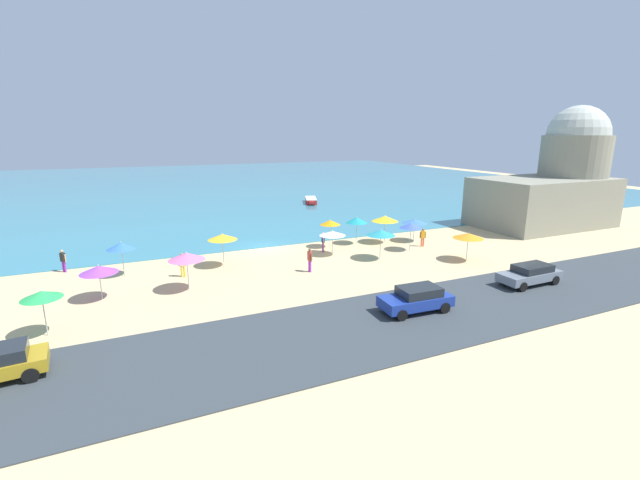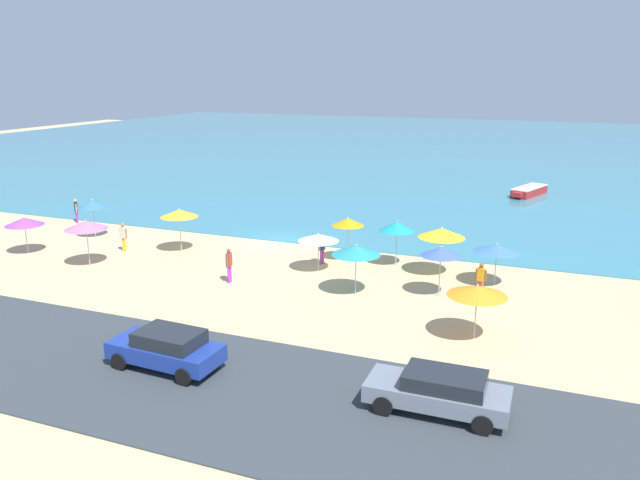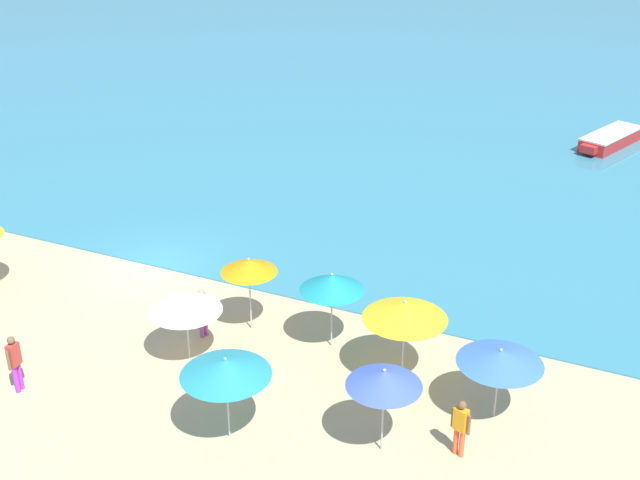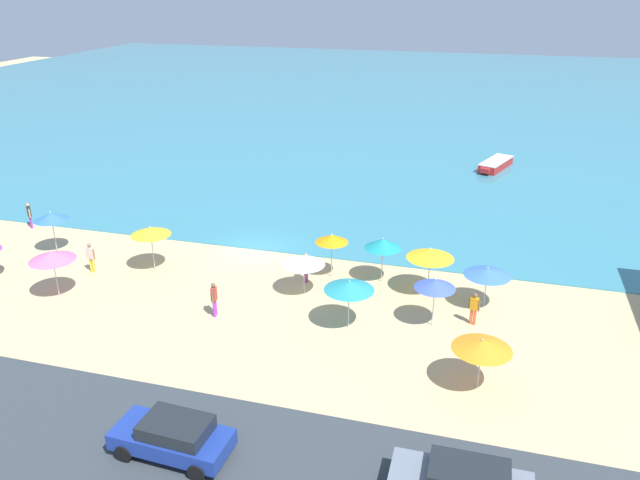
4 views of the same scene
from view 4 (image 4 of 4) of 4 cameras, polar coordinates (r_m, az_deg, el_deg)
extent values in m
plane|color=tan|center=(38.50, -5.94, -0.89)|extent=(160.00, 160.00, 0.00)
cube|color=teal|center=(89.98, 7.09, 12.96)|extent=(150.00, 110.00, 0.05)
cube|color=#343B40|center=(25.12, -21.57, -17.05)|extent=(80.00, 8.00, 0.06)
cylinder|color=#B2B2B7|center=(32.61, 14.87, -4.47)|extent=(0.05, 0.05, 1.80)
cone|color=#3E71BD|center=(32.15, 15.06, -2.82)|extent=(2.35, 2.35, 0.38)
sphere|color=silver|center=(32.06, 15.10, -2.47)|extent=(0.08, 0.08, 0.08)
cylinder|color=#B2B2B7|center=(29.71, 2.63, -6.23)|extent=(0.05, 0.05, 2.05)
cone|color=teal|center=(29.14, 2.68, -4.17)|extent=(2.38, 2.38, 0.45)
sphere|color=silver|center=(29.03, 2.69, -3.73)|extent=(0.08, 0.08, 0.08)
cylinder|color=#B2B2B7|center=(41.03, -23.12, 0.40)|extent=(0.05, 0.05, 2.07)
cone|color=blue|center=(40.61, -23.38, 1.99)|extent=(2.01, 2.01, 0.48)
sphere|color=silver|center=(40.52, -23.44, 2.34)|extent=(0.08, 0.08, 0.08)
cylinder|color=#B2B2B7|center=(34.15, 5.69, -2.23)|extent=(0.05, 0.05, 2.06)
cone|color=teal|center=(33.64, 5.78, -0.32)|extent=(2.01, 2.01, 0.52)
sphere|color=silver|center=(33.53, 5.80, 0.13)|extent=(0.08, 0.08, 0.08)
cylinder|color=#B2B2B7|center=(26.42, 14.36, -11.30)|extent=(0.05, 0.05, 1.92)
cone|color=orange|center=(25.82, 14.61, -9.25)|extent=(2.41, 2.41, 0.41)
sphere|color=silver|center=(25.69, 14.66, -8.80)|extent=(0.08, 0.08, 0.08)
cylinder|color=#B2B2B7|center=(32.80, -1.47, -3.53)|extent=(0.05, 0.05, 1.75)
cone|color=white|center=(32.36, -1.48, -1.93)|extent=(2.22, 2.22, 0.37)
sphere|color=silver|center=(32.27, -1.49, -1.58)|extent=(0.08, 0.08, 0.08)
cylinder|color=#B2B2B7|center=(34.50, 1.07, -1.76)|extent=(0.05, 0.05, 2.15)
cone|color=orange|center=(34.00, 1.08, 0.14)|extent=(1.82, 1.82, 0.43)
sphere|color=silver|center=(33.90, 1.09, 0.51)|extent=(0.08, 0.08, 0.08)
cylinder|color=#B2B2B7|center=(30.29, 10.32, -5.99)|extent=(0.05, 0.05, 2.07)
cone|color=blue|center=(29.73, 10.48, -3.96)|extent=(1.95, 1.95, 0.43)
sphere|color=silver|center=(29.62, 10.52, -3.54)|extent=(0.08, 0.08, 0.08)
cylinder|color=#B2B2B7|center=(33.17, 9.91, -3.21)|extent=(0.05, 0.05, 2.12)
cone|color=yellow|center=(32.64, 10.06, -1.22)|extent=(2.47, 2.47, 0.50)
sphere|color=silver|center=(32.53, 10.10, -0.76)|extent=(0.08, 0.08, 0.08)
cylinder|color=#B2B2B7|center=(35.20, -22.99, -3.20)|extent=(0.05, 0.05, 2.14)
cone|color=pink|center=(34.70, -23.30, -1.34)|extent=(2.35, 2.35, 0.47)
sphere|color=silver|center=(34.60, -23.37, -0.94)|extent=(0.08, 0.08, 0.08)
cylinder|color=#B2B2B7|center=(36.59, -15.03, -1.04)|extent=(0.05, 0.05, 2.20)
cone|color=yellow|center=(36.11, -15.24, 0.80)|extent=(2.24, 2.24, 0.44)
sphere|color=silver|center=(36.01, -15.28, 1.17)|extent=(0.08, 0.08, 0.08)
cylinder|color=yellow|center=(37.64, -20.20, -2.14)|extent=(0.14, 0.14, 0.85)
cylinder|color=yellow|center=(37.53, -19.99, -2.19)|extent=(0.14, 0.14, 0.85)
cube|color=beige|center=(37.29, -20.25, -1.11)|extent=(0.38, 0.26, 0.67)
sphere|color=#996D4C|center=(37.11, -20.35, -0.45)|extent=(0.22, 0.22, 0.22)
cylinder|color=#996D4C|center=(37.46, -20.52, -1.12)|extent=(0.09, 0.09, 0.61)
cylinder|color=#996D4C|center=(37.15, -19.96, -1.23)|extent=(0.09, 0.09, 0.61)
cylinder|color=#F45E35|center=(31.08, 13.96, -6.86)|extent=(0.14, 0.14, 0.80)
cylinder|color=#F45E35|center=(31.13, 13.65, -6.78)|extent=(0.14, 0.14, 0.80)
cube|color=orange|center=(30.76, 13.93, -5.66)|extent=(0.41, 0.32, 0.64)
sphere|color=brown|center=(30.56, 14.01, -4.92)|extent=(0.22, 0.22, 0.22)
cylinder|color=brown|center=(30.72, 14.34, -5.85)|extent=(0.09, 0.09, 0.57)
cylinder|color=brown|center=(30.85, 13.51, -5.63)|extent=(0.09, 0.09, 0.57)
cylinder|color=purple|center=(31.39, -9.54, -6.07)|extent=(0.14, 0.14, 0.88)
cylinder|color=purple|center=(31.24, -9.64, -6.23)|extent=(0.14, 0.14, 0.88)
cube|color=#BB3C32|center=(30.95, -9.68, -4.88)|extent=(0.26, 0.38, 0.70)
sphere|color=brown|center=(30.73, -9.74, -4.09)|extent=(0.22, 0.22, 0.22)
cylinder|color=brown|center=(31.17, -9.54, -4.75)|extent=(0.09, 0.09, 0.63)
cylinder|color=brown|center=(30.77, -9.82, -5.16)|extent=(0.09, 0.09, 0.63)
cylinder|color=#A94BA0|center=(34.10, -1.36, -3.30)|extent=(0.14, 0.14, 0.82)
cylinder|color=#A94BA0|center=(34.25, -1.21, -3.18)|extent=(0.14, 0.14, 0.82)
cube|color=navy|center=(33.85, -1.29, -2.12)|extent=(0.29, 0.40, 0.65)
sphere|color=tan|center=(33.66, -1.30, -1.42)|extent=(0.22, 0.22, 0.22)
cylinder|color=tan|center=(33.69, -1.49, -2.35)|extent=(0.09, 0.09, 0.59)
cylinder|color=tan|center=(34.07, -1.09, -2.05)|extent=(0.09, 0.09, 0.59)
cylinder|color=purple|center=(45.83, -24.93, 1.55)|extent=(0.14, 0.14, 0.83)
cylinder|color=purple|center=(45.66, -24.90, 1.48)|extent=(0.14, 0.14, 0.83)
cube|color=#262725|center=(45.50, -25.07, 2.38)|extent=(0.41, 0.41, 0.66)
sphere|color=tan|center=(45.36, -25.17, 2.92)|extent=(0.22, 0.22, 0.22)
cylinder|color=tan|center=(45.74, -25.10, 2.41)|extent=(0.09, 0.09, 0.59)
cylinder|color=tan|center=(45.29, -25.03, 2.23)|extent=(0.09, 0.09, 0.59)
cube|color=navy|center=(23.33, -13.38, -17.29)|extent=(4.25, 2.00, 0.61)
cube|color=#1E2328|center=(22.88, -13.05, -16.35)|extent=(2.41, 1.69, 0.52)
cylinder|color=black|center=(23.68, -17.49, -18.08)|extent=(0.65, 0.25, 0.64)
cylinder|color=black|center=(24.70, -15.19, -15.80)|extent=(0.65, 0.25, 0.64)
cylinder|color=black|center=(22.41, -11.18, -20.11)|extent=(0.65, 0.25, 0.64)
cylinder|color=black|center=(23.48, -9.10, -17.54)|extent=(0.65, 0.25, 0.64)
cube|color=#1E2328|center=(21.33, 13.49, -20.06)|extent=(2.53, 1.54, 0.48)
cylinder|color=black|center=(22.50, 8.67, -19.67)|extent=(0.64, 0.22, 0.64)
cube|color=red|center=(56.60, 15.77, 6.64)|extent=(2.90, 4.74, 0.66)
cube|color=red|center=(54.35, 14.85, 6.15)|extent=(0.91, 0.69, 0.40)
cube|color=silver|center=(56.50, 15.81, 7.00)|extent=(2.97, 4.77, 0.08)
camera|label=1|loc=(24.93, -78.23, -8.95)|focal=24.00mm
camera|label=2|loc=(6.35, 105.72, -64.94)|focal=35.00mm
camera|label=3|loc=(11.56, 34.67, 11.04)|focal=45.00mm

